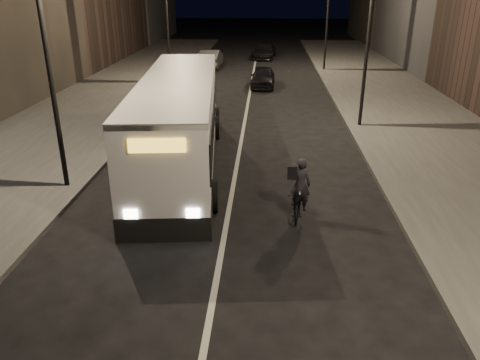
# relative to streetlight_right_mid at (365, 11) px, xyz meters

# --- Properties ---
(ground) EXTENTS (180.00, 180.00, 0.00)m
(ground) POSITION_rel_streetlight_right_mid_xyz_m (-5.33, -12.00, -5.36)
(ground) COLOR black
(ground) RESTS_ON ground
(sidewalk_right) EXTENTS (7.00, 70.00, 0.16)m
(sidewalk_right) POSITION_rel_streetlight_right_mid_xyz_m (3.17, 2.00, -5.28)
(sidewalk_right) COLOR #363634
(sidewalk_right) RESTS_ON ground
(sidewalk_left) EXTENTS (7.00, 70.00, 0.16)m
(sidewalk_left) POSITION_rel_streetlight_right_mid_xyz_m (-13.83, 2.00, -5.28)
(sidewalk_left) COLOR #363634
(sidewalk_left) RESTS_ON ground
(streetlight_right_mid) EXTENTS (1.20, 0.44, 8.12)m
(streetlight_right_mid) POSITION_rel_streetlight_right_mid_xyz_m (0.00, 0.00, 0.00)
(streetlight_right_mid) COLOR black
(streetlight_right_mid) RESTS_ON sidewalk_right
(streetlight_left_near) EXTENTS (1.20, 0.44, 8.12)m
(streetlight_left_near) POSITION_rel_streetlight_right_mid_xyz_m (-10.66, -8.00, 0.00)
(streetlight_left_near) COLOR black
(streetlight_left_near) RESTS_ON sidewalk_left
(streetlight_left_far) EXTENTS (1.20, 0.44, 8.12)m
(streetlight_left_far) POSITION_rel_streetlight_right_mid_xyz_m (-10.66, 10.00, 0.00)
(streetlight_left_far) COLOR black
(streetlight_left_far) RESTS_ON sidewalk_left
(city_bus) EXTENTS (3.75, 12.42, 3.30)m
(city_bus) POSITION_rel_streetlight_right_mid_xyz_m (-7.50, -5.22, -3.56)
(city_bus) COLOR silver
(city_bus) RESTS_ON ground
(cyclist_on_bicycle) EXTENTS (0.80, 1.74, 1.93)m
(cyclist_on_bicycle) POSITION_rel_streetlight_right_mid_xyz_m (-3.22, -9.64, -4.72)
(cyclist_on_bicycle) COLOR black
(cyclist_on_bicycle) RESTS_ON ground
(car_near) EXTENTS (1.68, 3.94, 1.33)m
(car_near) POSITION_rel_streetlight_right_mid_xyz_m (-4.53, 9.57, -4.70)
(car_near) COLOR black
(car_near) RESTS_ON ground
(car_mid) EXTENTS (1.67, 4.52, 1.48)m
(car_mid) POSITION_rel_streetlight_right_mid_xyz_m (-8.93, 17.16, -4.62)
(car_mid) COLOR #303032
(car_mid) RESTS_ON ground
(car_far) EXTENTS (2.41, 4.89, 1.37)m
(car_far) POSITION_rel_streetlight_right_mid_xyz_m (-4.53, 22.79, -4.68)
(car_far) COLOR black
(car_far) RESTS_ON ground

